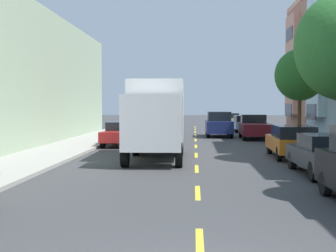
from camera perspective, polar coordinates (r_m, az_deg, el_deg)
ground_plane at (r=36.32m, az=3.29°, el=-1.34°), size 160.00×160.00×0.00m
sidewalk_left at (r=35.02m, az=-8.40°, el=-1.39°), size 3.20×120.00×0.14m
sidewalk_right at (r=35.07m, az=14.99°, el=-1.45°), size 3.20×120.00×0.14m
lane_centerline_dashes at (r=30.83m, az=3.32°, el=-2.02°), size 0.14×47.20×0.01m
street_tree_third at (r=30.70m, az=15.44°, el=5.88°), size 3.08×3.08×5.76m
delivery_box_truck at (r=21.71m, az=-1.36°, el=1.29°), size 2.51×7.39×3.54m
parked_pickup_burgundy at (r=35.20m, az=10.27°, el=-0.15°), size 2.13×5.35×1.73m
parked_sedan_charcoal at (r=17.47m, az=18.25°, el=-3.16°), size 1.87×4.53×1.43m
parked_pickup_white at (r=37.55m, az=-3.45°, el=0.05°), size 2.07×5.33×1.73m
parked_hatchback_champagne at (r=56.04m, az=7.58°, el=0.77°), size 1.77×4.01×1.50m
parked_sedan_red at (r=28.71m, az=-5.57°, el=-0.87°), size 1.89×4.54×1.43m
parked_wagon_sky at (r=43.95m, az=8.99°, el=0.35°), size 1.87×4.72×1.50m
parked_wagon_orange at (r=22.81m, az=14.56°, el=-1.68°), size 1.93×4.74×1.50m
parked_suv_forest at (r=54.44m, az=-1.33°, el=0.98°), size 2.05×4.84×1.93m
moving_navy_sedan at (r=37.14m, az=6.07°, el=0.26°), size 1.95×4.80×1.93m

